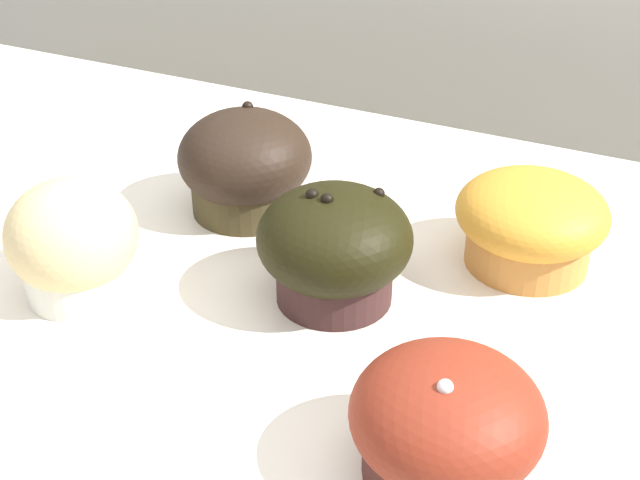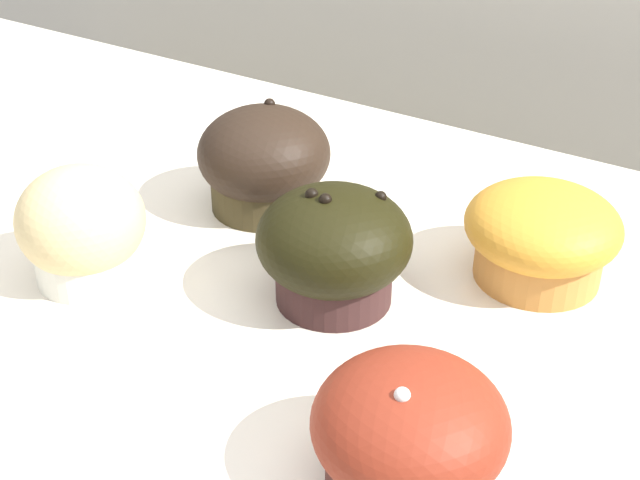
% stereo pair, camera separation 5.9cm
% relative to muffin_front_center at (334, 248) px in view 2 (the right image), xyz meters
% --- Properties ---
extents(wall_back, '(3.20, 0.10, 1.80)m').
position_rel_muffin_front_center_xyz_m(wall_back, '(-0.24, 0.58, -0.08)').
color(wall_back, beige).
rests_on(wall_back, ground).
extents(muffin_front_center, '(0.10, 0.10, 0.09)m').
position_rel_muffin_front_center_xyz_m(muffin_front_center, '(0.00, 0.00, 0.00)').
color(muffin_front_center, '#371F1E').
rests_on(muffin_front_center, display_counter).
extents(muffin_back_left, '(0.09, 0.09, 0.08)m').
position_rel_muffin_front_center_xyz_m(muffin_back_left, '(-0.16, -0.07, -0.00)').
color(muffin_back_left, white).
rests_on(muffin_back_left, display_counter).
extents(muffin_back_right, '(0.11, 0.11, 0.07)m').
position_rel_muffin_front_center_xyz_m(muffin_back_right, '(0.11, 0.10, -0.01)').
color(muffin_back_right, '#CC843B').
rests_on(muffin_back_right, display_counter).
extents(muffin_front_left, '(0.10, 0.10, 0.08)m').
position_rel_muffin_front_center_xyz_m(muffin_front_left, '(0.12, -0.12, -0.01)').
color(muffin_front_left, '#4B231E').
rests_on(muffin_front_left, display_counter).
extents(muffin_front_right, '(0.11, 0.11, 0.09)m').
position_rel_muffin_front_center_xyz_m(muffin_front_right, '(-0.11, 0.08, -0.00)').
color(muffin_front_right, '#3A311B').
rests_on(muffin_front_right, display_counter).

